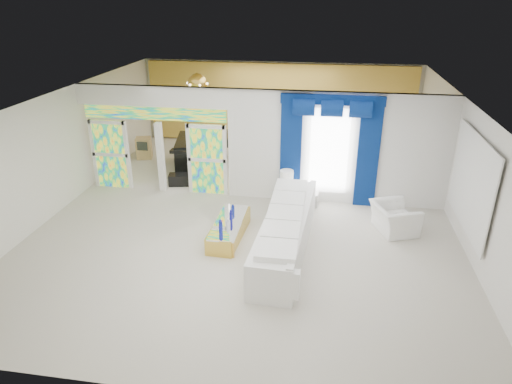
% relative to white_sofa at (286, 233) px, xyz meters
% --- Properties ---
extents(floor, '(12.00, 12.00, 0.00)m').
position_rel_white_sofa_xyz_m(floor, '(-1.05, 1.74, -0.40)').
color(floor, '#B7AF9E').
rests_on(floor, ground).
extents(dividing_wall, '(5.70, 0.18, 3.00)m').
position_rel_white_sofa_xyz_m(dividing_wall, '(1.10, 2.74, 1.10)').
color(dividing_wall, white).
rests_on(dividing_wall, ground).
extents(dividing_header, '(4.30, 0.18, 0.55)m').
position_rel_white_sofa_xyz_m(dividing_header, '(-3.90, 2.74, 2.33)').
color(dividing_header, white).
rests_on(dividing_header, dividing_wall).
extents(stained_panel_left, '(0.95, 0.04, 2.00)m').
position_rel_white_sofa_xyz_m(stained_panel_left, '(-5.33, 2.74, 0.60)').
color(stained_panel_left, '#994C3F').
rests_on(stained_panel_left, ground).
extents(stained_panel_right, '(0.95, 0.04, 2.00)m').
position_rel_white_sofa_xyz_m(stained_panel_right, '(-2.48, 2.74, 0.60)').
color(stained_panel_right, '#994C3F').
rests_on(stained_panel_right, ground).
extents(stained_transom, '(4.00, 0.05, 0.35)m').
position_rel_white_sofa_xyz_m(stained_transom, '(-3.90, 2.74, 1.85)').
color(stained_transom, '#994C3F').
rests_on(stained_transom, dividing_header).
extents(window_pane, '(1.00, 0.02, 2.30)m').
position_rel_white_sofa_xyz_m(window_pane, '(0.85, 2.64, 1.05)').
color(window_pane, white).
rests_on(window_pane, dividing_wall).
extents(blue_drape_left, '(0.55, 0.10, 2.80)m').
position_rel_white_sofa_xyz_m(blue_drape_left, '(-0.15, 2.61, 1.00)').
color(blue_drape_left, '#031649').
rests_on(blue_drape_left, ground).
extents(blue_drape_right, '(0.55, 0.10, 2.80)m').
position_rel_white_sofa_xyz_m(blue_drape_right, '(1.85, 2.61, 1.00)').
color(blue_drape_right, '#031649').
rests_on(blue_drape_right, ground).
extents(blue_pelmet, '(2.60, 0.12, 0.25)m').
position_rel_white_sofa_xyz_m(blue_pelmet, '(0.85, 2.61, 2.42)').
color(blue_pelmet, '#031649').
rests_on(blue_pelmet, dividing_wall).
extents(wall_mirror, '(0.04, 2.70, 1.90)m').
position_rel_white_sofa_xyz_m(wall_mirror, '(3.89, 0.74, 1.15)').
color(wall_mirror, white).
rests_on(wall_mirror, ground).
extents(gold_curtains, '(9.70, 0.12, 2.90)m').
position_rel_white_sofa_xyz_m(gold_curtains, '(-1.05, 7.64, 1.10)').
color(gold_curtains, '#AD8129').
rests_on(gold_curtains, ground).
extents(white_sofa, '(1.13, 4.23, 0.80)m').
position_rel_white_sofa_xyz_m(white_sofa, '(0.00, 0.00, 0.00)').
color(white_sofa, white).
rests_on(white_sofa, ground).
extents(coffee_table, '(0.71, 1.85, 0.40)m').
position_rel_white_sofa_xyz_m(coffee_table, '(-1.35, 0.30, -0.20)').
color(coffee_table, gold).
rests_on(coffee_table, ground).
extents(console_table, '(1.13, 0.39, 0.37)m').
position_rel_white_sofa_xyz_m(console_table, '(0.08, 2.37, -0.21)').
color(console_table, silver).
rests_on(console_table, ground).
extents(table_lamp, '(0.36, 0.36, 0.58)m').
position_rel_white_sofa_xyz_m(table_lamp, '(-0.22, 2.37, 0.26)').
color(table_lamp, white).
rests_on(table_lamp, console_table).
extents(armchair, '(1.22, 1.29, 0.68)m').
position_rel_white_sofa_xyz_m(armchair, '(2.47, 1.23, -0.06)').
color(armchair, white).
rests_on(armchair, ground).
extents(grand_piano, '(1.76, 2.10, 0.94)m').
position_rel_white_sofa_xyz_m(grand_piano, '(-3.30, 4.81, 0.07)').
color(grand_piano, black).
rests_on(grand_piano, ground).
extents(piano_bench, '(1.03, 0.57, 0.33)m').
position_rel_white_sofa_xyz_m(piano_bench, '(-3.30, 3.21, -0.24)').
color(piano_bench, black).
rests_on(piano_bench, ground).
extents(tv_console, '(0.60, 0.57, 0.73)m').
position_rel_white_sofa_xyz_m(tv_console, '(-5.40, 5.27, -0.04)').
color(tv_console, tan).
rests_on(tv_console, ground).
extents(chandelier, '(0.60, 0.60, 0.60)m').
position_rel_white_sofa_xyz_m(chandelier, '(-3.35, 5.14, 2.25)').
color(chandelier, gold).
rests_on(chandelier, ceiling).
extents(decanters, '(0.20, 1.06, 0.24)m').
position_rel_white_sofa_xyz_m(decanters, '(-1.36, 0.18, 0.11)').
color(decanters, '#151E93').
rests_on(decanters, coffee_table).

